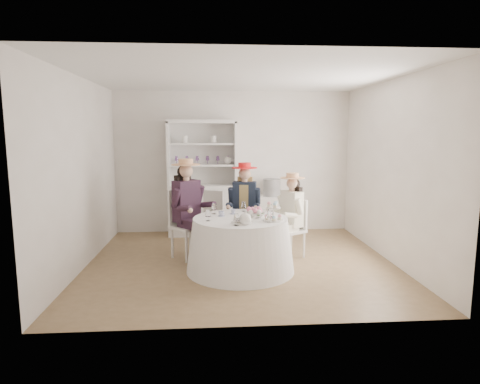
{
  "coord_description": "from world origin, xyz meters",
  "views": [
    {
      "loc": [
        -0.41,
        -5.75,
        1.91
      ],
      "look_at": [
        0.0,
        0.1,
        1.05
      ],
      "focal_mm": 30.0,
      "sensor_mm": 36.0,
      "label": 1
    }
  ],
  "objects": [
    {
      "name": "sandwich_plate",
      "position": [
        -0.03,
        -0.66,
        0.77
      ],
      "size": [
        0.28,
        0.28,
        0.06
      ],
      "rotation": [
        0.0,
        0.0,
        -0.32
      ],
      "color": "white",
      "rests_on": "tea_table"
    },
    {
      "name": "hutch",
      "position": [
        -0.59,
        1.77,
        0.76
      ],
      "size": [
        1.35,
        0.67,
        2.15
      ],
      "rotation": [
        0.0,
        0.0,
        -0.16
      ],
      "color": "silver",
      "rests_on": "ground"
    },
    {
      "name": "table_teapot",
      "position": [
        0.01,
        -0.75,
        0.82
      ],
      "size": [
        0.23,
        0.16,
        0.17
      ],
      "rotation": [
        0.0,
        0.0,
        -0.23
      ],
      "color": "white",
      "rests_on": "tea_table"
    },
    {
      "name": "flower_bowl",
      "position": [
        0.2,
        -0.31,
        0.78
      ],
      "size": [
        0.25,
        0.25,
        0.06
      ],
      "primitive_type": "imported",
      "rotation": [
        0.0,
        0.0,
        0.06
      ],
      "color": "white",
      "rests_on": "tea_table"
    },
    {
      "name": "ground",
      "position": [
        0.0,
        0.0,
        0.0
      ],
      "size": [
        4.5,
        4.5,
        0.0
      ],
      "primitive_type": "plane",
      "color": "brown",
      "rests_on": "ground"
    },
    {
      "name": "ceiling",
      "position": [
        0.0,
        0.0,
        2.7
      ],
      "size": [
        4.5,
        4.5,
        0.0
      ],
      "primitive_type": "plane",
      "rotation": [
        3.14,
        0.0,
        0.0
      ],
      "color": "white",
      "rests_on": "wall_back"
    },
    {
      "name": "tea_table",
      "position": [
        -0.03,
        -0.33,
        0.37
      ],
      "size": [
        1.51,
        1.51,
        0.75
      ],
      "rotation": [
        0.0,
        0.0,
        0.02
      ],
      "color": "white",
      "rests_on": "ground"
    },
    {
      "name": "wall_left",
      "position": [
        -2.25,
        0.0,
        1.35
      ],
      "size": [
        0.0,
        4.5,
        4.5
      ],
      "primitive_type": "plane",
      "rotation": [
        1.57,
        0.0,
        1.57
      ],
      "color": "silver",
      "rests_on": "ground"
    },
    {
      "name": "teacup_c",
      "position": [
        0.19,
        -0.13,
        0.79
      ],
      "size": [
        0.12,
        0.12,
        0.08
      ],
      "primitive_type": "imported",
      "rotation": [
        0.0,
        0.0,
        0.24
      ],
      "color": "white",
      "rests_on": "tea_table"
    },
    {
      "name": "guest_right",
      "position": [
        0.79,
        0.22,
        0.74
      ],
      "size": [
        0.56,
        0.52,
        1.31
      ],
      "rotation": [
        0.0,
        0.0,
        -1.04
      ],
      "color": "silver",
      "rests_on": "ground"
    },
    {
      "name": "hatbox",
      "position": [
        0.72,
        1.75,
        0.89
      ],
      "size": [
        0.43,
        0.43,
        0.33
      ],
      "primitive_type": "cylinder",
      "rotation": [
        0.0,
        0.0,
        0.42
      ],
      "color": "black",
      "rests_on": "side_table"
    },
    {
      "name": "wall_back",
      "position": [
        0.0,
        2.0,
        1.35
      ],
      "size": [
        4.5,
        0.0,
        4.5
      ],
      "primitive_type": "plane",
      "rotation": [
        1.57,
        0.0,
        0.0
      ],
      "color": "silver",
      "rests_on": "ground"
    },
    {
      "name": "flower_arrangement",
      "position": [
        0.17,
        -0.31,
        0.84
      ],
      "size": [
        0.19,
        0.19,
        0.07
      ],
      "rotation": [
        0.0,
        0.0,
        0.15
      ],
      "color": "pink",
      "rests_on": "tea_table"
    },
    {
      "name": "wall_front",
      "position": [
        0.0,
        -2.0,
        1.35
      ],
      "size": [
        4.5,
        0.0,
        4.5
      ],
      "primitive_type": "plane",
      "rotation": [
        -1.57,
        0.0,
        0.0
      ],
      "color": "silver",
      "rests_on": "ground"
    },
    {
      "name": "spare_chair",
      "position": [
        -0.35,
        1.21,
        0.5
      ],
      "size": [
        0.51,
        0.51,
        0.93
      ],
      "rotation": [
        0.0,
        0.0,
        2.73
      ],
      "color": "silver",
      "rests_on": "ground"
    },
    {
      "name": "cupcake_stand",
      "position": [
        0.4,
        -0.54,
        0.84
      ],
      "size": [
        0.27,
        0.27,
        0.25
      ],
      "rotation": [
        0.0,
        0.0,
        0.34
      ],
      "color": "white",
      "rests_on": "tea_table"
    },
    {
      "name": "teacup_a",
      "position": [
        -0.28,
        -0.22,
        0.79
      ],
      "size": [
        0.1,
        0.1,
        0.07
      ],
      "primitive_type": "imported",
      "rotation": [
        0.0,
        0.0,
        -0.19
      ],
      "color": "white",
      "rests_on": "tea_table"
    },
    {
      "name": "guest_mid",
      "position": [
        0.11,
        0.64,
        0.82
      ],
      "size": [
        0.54,
        0.57,
        1.44
      ],
      "rotation": [
        0.0,
        0.0,
        -0.19
      ],
      "color": "silver",
      "rests_on": "ground"
    },
    {
      "name": "wall_right",
      "position": [
        2.25,
        0.0,
        1.35
      ],
      "size": [
        0.0,
        4.5,
        4.5
      ],
      "primitive_type": "plane",
      "rotation": [
        1.57,
        0.0,
        -1.57
      ],
      "color": "silver",
      "rests_on": "ground"
    },
    {
      "name": "teacup_b",
      "position": [
        -0.11,
        -0.07,
        0.78
      ],
      "size": [
        0.08,
        0.08,
        0.06
      ],
      "primitive_type": "imported",
      "rotation": [
        0.0,
        0.0,
        -0.24
      ],
      "color": "white",
      "rests_on": "tea_table"
    },
    {
      "name": "guest_left",
      "position": [
        -0.78,
        0.29,
        0.86
      ],
      "size": [
        0.64,
        0.65,
        1.53
      ],
      "rotation": [
        0.0,
        0.0,
        0.73
      ],
      "color": "silver",
      "rests_on": "ground"
    },
    {
      "name": "stemware_set",
      "position": [
        -0.03,
        -0.33,
        0.83
      ],
      "size": [
        0.96,
        1.01,
        0.15
      ],
      "color": "white",
      "rests_on": "tea_table"
    },
    {
      "name": "side_table",
      "position": [
        0.72,
        1.75,
        0.36
      ],
      "size": [
        0.5,
        0.5,
        0.72
      ],
      "primitive_type": "cube",
      "rotation": [
        0.0,
        0.0,
        -0.08
      ],
      "color": "silver",
      "rests_on": "ground"
    }
  ]
}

